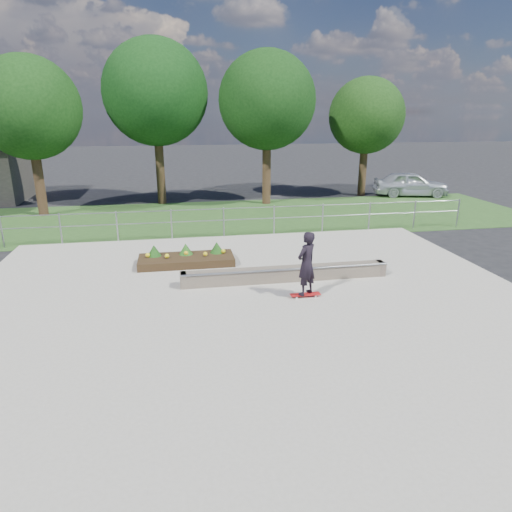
{
  "coord_description": "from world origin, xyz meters",
  "views": [
    {
      "loc": [
        -1.8,
        -9.7,
        4.71
      ],
      "look_at": [
        0.2,
        1.5,
        1.1
      ],
      "focal_mm": 32.0,
      "sensor_mm": 36.0,
      "label": 1
    }
  ],
  "objects_px": {
    "parked_car": "(411,184)",
    "grind_ledge": "(286,274)",
    "skateboarder": "(306,264)",
    "planter_bed": "(186,258)"
  },
  "relations": [
    {
      "from": "planter_bed",
      "to": "parked_car",
      "type": "distance_m",
      "value": 16.88
    },
    {
      "from": "skateboarder",
      "to": "parked_car",
      "type": "bearing_deg",
      "value": 53.29
    },
    {
      "from": "parked_car",
      "to": "grind_ledge",
      "type": "bearing_deg",
      "value": 152.75
    },
    {
      "from": "skateboarder",
      "to": "grind_ledge",
      "type": "bearing_deg",
      "value": 100.02
    },
    {
      "from": "grind_ledge",
      "to": "parked_car",
      "type": "relative_size",
      "value": 1.44
    },
    {
      "from": "grind_ledge",
      "to": "parked_car",
      "type": "bearing_deg",
      "value": 49.97
    },
    {
      "from": "grind_ledge",
      "to": "skateboarder",
      "type": "xyz_separation_m",
      "value": [
        0.23,
        -1.28,
        0.71
      ]
    },
    {
      "from": "planter_bed",
      "to": "skateboarder",
      "type": "xyz_separation_m",
      "value": [
        2.99,
        -3.34,
        0.73
      ]
    },
    {
      "from": "planter_bed",
      "to": "skateboarder",
      "type": "bearing_deg",
      "value": -48.22
    },
    {
      "from": "grind_ledge",
      "to": "planter_bed",
      "type": "distance_m",
      "value": 3.45
    }
  ]
}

